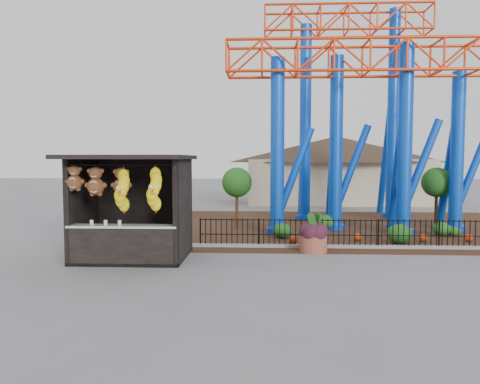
{
  "coord_description": "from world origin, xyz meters",
  "views": [
    {
      "loc": [
        0.93,
        -12.72,
        3.0
      ],
      "look_at": [
        0.23,
        1.5,
        2.0
      ],
      "focal_mm": 35.0,
      "sensor_mm": 36.0,
      "label": 1
    }
  ],
  "objects_px": {
    "roller_coaster": "(359,80)",
    "terracotta_planter": "(313,244)",
    "potted_plant": "(315,239)",
    "prize_booth": "(130,208)"
  },
  "relations": [
    {
      "from": "prize_booth",
      "to": "roller_coaster",
      "type": "height_order",
      "value": "roller_coaster"
    },
    {
      "from": "prize_booth",
      "to": "roller_coaster",
      "type": "relative_size",
      "value": 0.32
    },
    {
      "from": "prize_booth",
      "to": "potted_plant",
      "type": "height_order",
      "value": "prize_booth"
    },
    {
      "from": "potted_plant",
      "to": "terracotta_planter",
      "type": "bearing_deg",
      "value": -131.9
    },
    {
      "from": "terracotta_planter",
      "to": "potted_plant",
      "type": "bearing_deg",
      "value": 70.93
    },
    {
      "from": "terracotta_planter",
      "to": "potted_plant",
      "type": "height_order",
      "value": "potted_plant"
    },
    {
      "from": "roller_coaster",
      "to": "terracotta_planter",
      "type": "distance_m",
      "value": 8.93
    },
    {
      "from": "terracotta_planter",
      "to": "prize_booth",
      "type": "bearing_deg",
      "value": -165.89
    },
    {
      "from": "prize_booth",
      "to": "terracotta_planter",
      "type": "distance_m",
      "value": 5.89
    },
    {
      "from": "terracotta_planter",
      "to": "roller_coaster",
      "type": "bearing_deg",
      "value": 66.67
    }
  ]
}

